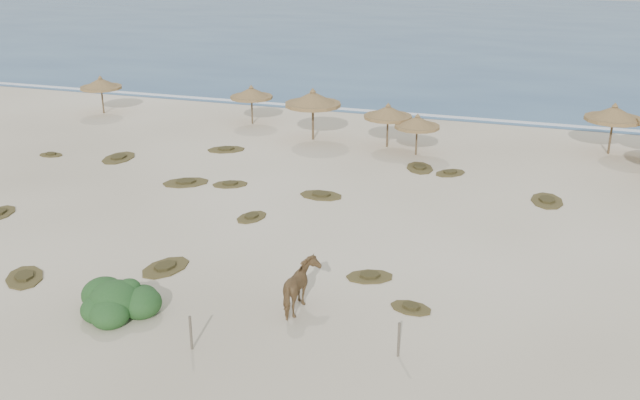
{
  "coord_description": "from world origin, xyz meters",
  "views": [
    {
      "loc": [
        10.72,
        -22.35,
        11.93
      ],
      "look_at": [
        1.77,
        5.0,
        1.1
      ],
      "focal_mm": 40.0,
      "sensor_mm": 36.0,
      "label": 1
    }
  ],
  "objects_px": {
    "bush": "(117,301)",
    "palapa_1": "(251,93)",
    "horse": "(301,288)",
    "palapa_0": "(101,84)"
  },
  "relations": [
    {
      "from": "palapa_0",
      "to": "palapa_1",
      "type": "relative_size",
      "value": 1.09
    },
    {
      "from": "horse",
      "to": "palapa_0",
      "type": "bearing_deg",
      "value": -46.46
    },
    {
      "from": "palapa_0",
      "to": "bush",
      "type": "distance_m",
      "value": 29.42
    },
    {
      "from": "bush",
      "to": "palapa_1",
      "type": "bearing_deg",
      "value": 103.0
    },
    {
      "from": "palapa_0",
      "to": "palapa_1",
      "type": "bearing_deg",
      "value": 3.02
    },
    {
      "from": "palapa_0",
      "to": "bush",
      "type": "bearing_deg",
      "value": -55.12
    },
    {
      "from": "bush",
      "to": "horse",
      "type": "bearing_deg",
      "value": 19.69
    },
    {
      "from": "palapa_1",
      "to": "horse",
      "type": "bearing_deg",
      "value": -63.13
    },
    {
      "from": "palapa_0",
      "to": "horse",
      "type": "bearing_deg",
      "value": -44.33
    },
    {
      "from": "palapa_1",
      "to": "bush",
      "type": "bearing_deg",
      "value": -77.0
    }
  ]
}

